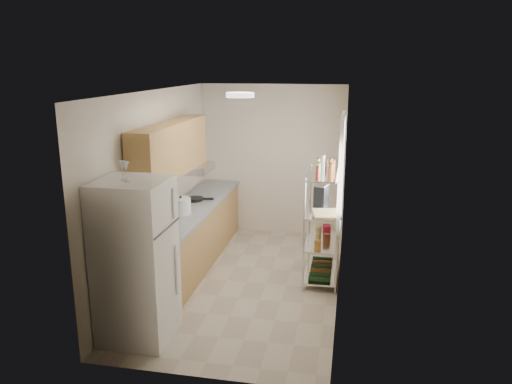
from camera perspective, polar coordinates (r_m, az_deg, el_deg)
room at (r=6.58m, az=-1.15°, el=0.10°), size 2.52×4.42×2.62m
counter_run at (r=7.47m, az=-7.34°, el=-5.04°), size 0.63×3.51×0.90m
upper_cabinets at (r=6.86m, az=-9.67°, el=4.85°), size 0.33×2.20×0.72m
range_hood at (r=7.67m, az=-7.08°, el=2.76°), size 0.50×0.60×0.12m
window at (r=6.73m, az=9.74°, el=2.39°), size 0.06×1.00×1.46m
bakers_rack at (r=6.79m, az=7.71°, el=-1.26°), size 0.45×0.90×1.73m
ceiling_dome at (r=6.09m, az=-1.81°, el=11.04°), size 0.34×0.34×0.05m
refrigerator at (r=5.54m, az=-13.56°, el=-7.65°), size 0.73×0.73×1.78m
wine_glass_a at (r=5.18m, az=-14.63°, el=2.25°), size 0.08×0.08×0.21m
wine_glass_b at (r=5.26m, az=-14.98°, el=2.38°), size 0.07×0.07×0.21m
rice_cooker at (r=7.00m, az=-8.59°, el=-1.60°), size 0.28×0.28×0.23m
frying_pan_large at (r=7.67m, az=-7.10°, el=-0.82°), size 0.32×0.32×0.05m
frying_pan_small at (r=7.71m, az=-6.79°, el=-0.76°), size 0.25×0.25×0.04m
cutting_board at (r=6.60m, az=8.06°, el=-2.48°), size 0.41×0.49×0.03m
espresso_machine at (r=7.10m, az=7.48°, el=-0.21°), size 0.21×0.27×0.28m
storage_bag at (r=7.17m, az=8.09°, el=-4.34°), size 0.11×0.15×0.15m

